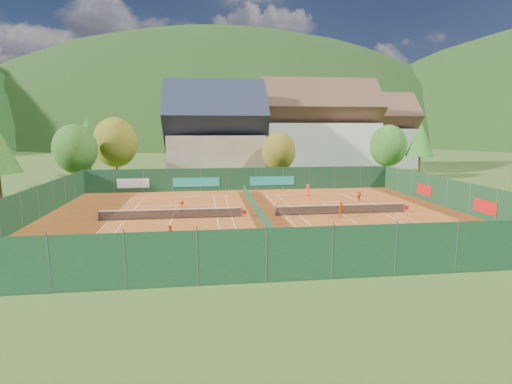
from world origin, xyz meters
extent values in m
plane|color=#345219|center=(0.00, 0.00, -0.02)|extent=(600.00, 600.00, 0.00)
cube|color=#A74B18|center=(0.00, 0.00, 0.01)|extent=(40.00, 32.00, 0.01)
cube|color=white|center=(-8.00, 11.88, 0.01)|extent=(10.97, 0.06, 0.00)
cube|color=white|center=(-8.00, -11.88, 0.01)|extent=(10.97, 0.06, 0.00)
cube|color=white|center=(-13.48, 0.00, 0.01)|extent=(0.06, 23.77, 0.00)
cube|color=white|center=(-2.51, 0.00, 0.01)|extent=(0.06, 23.77, 0.00)
cube|color=white|center=(-12.12, 0.00, 0.01)|extent=(0.06, 23.77, 0.00)
cube|color=white|center=(-3.88, 0.00, 0.01)|extent=(0.06, 23.77, 0.00)
cube|color=white|center=(-8.00, 6.40, 0.01)|extent=(8.23, 0.06, 0.00)
cube|color=white|center=(-8.00, -6.40, 0.01)|extent=(8.23, 0.06, 0.00)
cube|color=white|center=(-8.00, 0.00, 0.01)|extent=(0.06, 12.80, 0.00)
cube|color=white|center=(8.00, 11.88, 0.01)|extent=(10.97, 0.06, 0.00)
cube|color=white|center=(8.00, -11.88, 0.01)|extent=(10.97, 0.06, 0.00)
cube|color=white|center=(2.51, 0.00, 0.01)|extent=(0.06, 23.77, 0.00)
cube|color=white|center=(13.48, 0.00, 0.01)|extent=(0.06, 23.77, 0.00)
cube|color=white|center=(3.88, 0.00, 0.01)|extent=(0.06, 23.77, 0.00)
cube|color=white|center=(12.12, 0.00, 0.01)|extent=(0.06, 23.77, 0.00)
cube|color=white|center=(8.00, 6.40, 0.01)|extent=(8.23, 0.06, 0.00)
cube|color=white|center=(8.00, -6.40, 0.01)|extent=(8.23, 0.06, 0.00)
cube|color=white|center=(8.00, 0.00, 0.01)|extent=(0.06, 12.80, 0.00)
cylinder|color=#59595B|center=(-14.40, 0.00, 0.51)|extent=(0.10, 0.10, 1.02)
cylinder|color=#59595B|center=(-1.60, 0.00, 0.51)|extent=(0.10, 0.10, 1.02)
cube|color=black|center=(-8.00, 0.00, 0.46)|extent=(12.80, 0.02, 0.86)
cube|color=white|center=(-8.00, 0.00, 0.89)|extent=(12.80, 0.04, 0.06)
cube|color=red|center=(-1.35, 0.00, 0.45)|extent=(0.40, 0.04, 0.40)
cylinder|color=#59595B|center=(1.60, 0.00, 0.51)|extent=(0.10, 0.10, 1.02)
cylinder|color=#59595B|center=(14.40, 0.00, 0.51)|extent=(0.10, 0.10, 1.02)
cube|color=black|center=(8.00, 0.00, 0.46)|extent=(12.80, 0.02, 0.86)
cube|color=white|center=(8.00, 0.00, 0.89)|extent=(12.80, 0.04, 0.06)
cube|color=red|center=(14.65, 0.00, 0.45)|extent=(0.40, 0.04, 0.40)
cube|color=#143820|center=(0.00, 0.00, 0.50)|extent=(0.03, 28.80, 1.00)
cube|color=#12331C|center=(0.00, 16.00, 1.50)|extent=(40.00, 0.04, 3.00)
cube|color=teal|center=(-6.00, 15.94, 1.20)|extent=(6.00, 0.03, 1.20)
cube|color=teal|center=(4.00, 15.94, 1.20)|extent=(6.00, 0.03, 1.20)
cube|color=silver|center=(-14.00, 15.94, 1.20)|extent=(4.00, 0.03, 1.20)
cube|color=#14381E|center=(0.00, -16.00, 1.50)|extent=(40.00, 0.04, 3.00)
cube|color=#14391D|center=(-20.00, 0.00, 1.50)|extent=(0.04, 32.00, 3.00)
cube|color=#12331A|center=(20.00, 0.00, 1.50)|extent=(0.04, 32.00, 3.00)
cube|color=#B21414|center=(19.94, -4.00, 1.20)|extent=(0.03, 3.00, 1.20)
cube|color=#B21414|center=(19.94, 6.00, 1.20)|extent=(0.03, 3.00, 1.20)
cube|color=tan|center=(-3.00, 30.00, 3.50)|extent=(15.00, 12.00, 7.00)
cube|color=#1E2333|center=(-3.00, 30.00, 10.00)|extent=(16.20, 12.00, 12.00)
cube|color=silver|center=(16.00, 36.00, 4.50)|extent=(20.00, 11.00, 9.00)
cube|color=brown|center=(16.00, 36.00, 11.75)|extent=(21.60, 11.00, 11.00)
cube|color=silver|center=(30.00, 44.00, 4.00)|extent=(16.00, 10.00, 8.00)
cube|color=brown|center=(30.00, 44.00, 10.50)|extent=(17.28, 10.00, 10.00)
cylinder|color=#433018|center=(-22.00, 20.00, 1.40)|extent=(0.36, 0.36, 2.80)
ellipsoid|color=#285418|center=(-22.00, 20.00, 5.40)|extent=(5.72, 5.72, 6.58)
cylinder|color=#4C331B|center=(-18.00, 26.00, 1.57)|extent=(0.36, 0.36, 3.15)
ellipsoid|color=olive|center=(-18.00, 26.00, 6.07)|extent=(6.44, 6.44, 7.40)
cylinder|color=#452B18|center=(-24.00, 34.00, 1.75)|extent=(0.36, 0.36, 3.50)
cone|color=#235919|center=(-24.00, 34.00, 6.75)|extent=(5.60, 5.60, 6.50)
cylinder|color=#412A17|center=(6.00, 22.00, 1.22)|extent=(0.36, 0.36, 2.45)
ellipsoid|color=olive|center=(6.00, 22.00, 4.72)|extent=(5.01, 5.01, 5.76)
cylinder|color=#4A331A|center=(24.00, 24.00, 1.40)|extent=(0.36, 0.36, 2.80)
ellipsoid|color=#28621C|center=(24.00, 24.00, 5.40)|extent=(5.72, 5.72, 6.58)
cylinder|color=#422E17|center=(34.00, 32.00, 1.57)|extent=(0.36, 0.36, 3.15)
cone|color=#23611B|center=(34.00, 32.00, 6.07)|extent=(5.04, 5.04, 5.85)
cylinder|color=#4E2C1B|center=(-28.00, 12.00, 1.57)|extent=(0.36, 0.36, 3.15)
cylinder|color=#412717|center=(26.00, 40.00, 1.75)|extent=(0.36, 0.36, 3.50)
ellipsoid|color=olive|center=(26.00, 40.00, 6.75)|extent=(7.15, 7.15, 8.22)
ellipsoid|color=black|center=(10.00, 300.00, -42.35)|extent=(440.00, 440.00, 242.00)
cylinder|color=slate|center=(10.95, -12.27, 0.40)|extent=(0.02, 0.02, 0.80)
cylinder|color=slate|center=(11.25, -12.27, 0.40)|extent=(0.02, 0.02, 0.80)
cylinder|color=slate|center=(10.95, -11.97, 0.40)|extent=(0.02, 0.02, 0.80)
cylinder|color=slate|center=(11.25, -11.97, 0.40)|extent=(0.02, 0.02, 0.80)
cube|color=slate|center=(11.10, -12.12, 0.55)|extent=(0.34, 0.34, 0.30)
ellipsoid|color=#CCD833|center=(11.10, -12.12, 0.58)|extent=(0.28, 0.28, 0.16)
sphere|color=#CCD833|center=(-11.25, -8.36, 0.03)|extent=(0.07, 0.07, 0.07)
sphere|color=#CCD833|center=(4.16, -7.53, 0.03)|extent=(0.07, 0.07, 0.07)
sphere|color=#CCD833|center=(0.66, 1.22, 0.03)|extent=(0.07, 0.07, 0.07)
imported|color=orange|center=(-7.94, -9.37, 0.71)|extent=(0.61, 0.53, 1.42)
imported|color=#CB5B12|center=(-7.47, -7.92, 0.67)|extent=(0.70, 0.57, 1.35)
imported|color=#E65814|center=(-7.14, 1.08, 0.79)|extent=(1.05, 0.64, 1.58)
imported|color=#E34C14|center=(7.42, -1.53, 0.76)|extent=(0.90, 0.89, 1.53)
imported|color=#F95616|center=(7.48, 10.43, 0.71)|extent=(0.83, 0.77, 1.43)
imported|color=#D45112|center=(12.17, 5.94, 0.61)|extent=(1.09, 1.00, 1.21)
camera|label=1|loc=(-5.03, -36.10, 8.19)|focal=28.00mm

